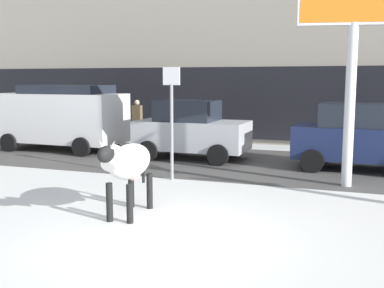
# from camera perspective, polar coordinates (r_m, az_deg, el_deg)

# --- Properties ---
(ground_plane) EXTENTS (120.00, 120.00, 0.00)m
(ground_plane) POSITION_cam_1_polar(r_m,az_deg,el_deg) (7.51, -4.34, -11.69)
(ground_plane) COLOR white
(road_strip) EXTENTS (60.00, 5.60, 0.01)m
(road_strip) POSITION_cam_1_polar(r_m,az_deg,el_deg) (14.12, 7.41, -2.38)
(road_strip) COLOR #514F4C
(road_strip) RESTS_ON ground
(cow_holstein) EXTENTS (0.69, 1.91, 1.54)m
(cow_holstein) POSITION_cam_1_polar(r_m,az_deg,el_deg) (8.62, -7.88, -2.29)
(cow_holstein) COLOR silver
(cow_holstein) RESTS_ON ground
(car_white_van) EXTENTS (4.64, 2.21, 2.32)m
(car_white_van) POSITION_cam_1_polar(r_m,az_deg,el_deg) (17.18, -15.78, 3.38)
(car_white_van) COLOR white
(car_white_van) RESTS_ON ground
(car_silver_hatchback) EXTENTS (3.54, 1.99, 1.86)m
(car_silver_hatchback) POSITION_cam_1_polar(r_m,az_deg,el_deg) (14.71, -0.10, 1.73)
(car_silver_hatchback) COLOR #B7BABF
(car_silver_hatchback) RESTS_ON ground
(car_navy_hatchback) EXTENTS (3.54, 1.99, 1.86)m
(car_navy_hatchback) POSITION_cam_1_polar(r_m,az_deg,el_deg) (13.72, 19.62, 0.82)
(car_navy_hatchback) COLOR #19234C
(car_navy_hatchback) RESTS_ON ground
(pedestrian_by_cars) EXTENTS (0.36, 0.24, 1.73)m
(pedestrian_by_cars) POSITION_cam_1_polar(r_m,az_deg,el_deg) (18.21, -6.74, 2.73)
(pedestrian_by_cars) COLOR #282833
(pedestrian_by_cars) RESTS_ON ground
(street_sign) EXTENTS (0.44, 0.08, 2.82)m
(street_sign) POSITION_cam_1_polar(r_m,az_deg,el_deg) (11.55, -2.52, 3.72)
(street_sign) COLOR gray
(street_sign) RESTS_ON ground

